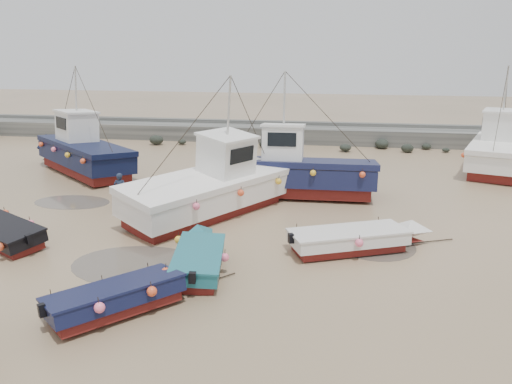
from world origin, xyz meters
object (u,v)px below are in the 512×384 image
(person, at_px, (122,207))
(dinghy_3, at_px, (358,237))
(cabin_boat_3, at_px, (499,148))
(dinghy_1, at_px, (128,292))
(cabin_boat_0, at_px, (79,150))
(dinghy_2, at_px, (199,254))
(cabin_boat_2, at_px, (290,171))
(dinghy_4, at_px, (0,229))
(cabin_boat_1, at_px, (216,185))

(person, bearing_deg, dinghy_3, 155.75)
(cabin_boat_3, distance_m, person, 22.54)
(dinghy_1, bearing_deg, cabin_boat_0, 166.37)
(cabin_boat_0, bearing_deg, dinghy_3, -81.69)
(dinghy_1, relative_size, dinghy_2, 0.88)
(dinghy_1, relative_size, cabin_boat_3, 0.51)
(dinghy_3, height_order, cabin_boat_2, cabin_boat_2)
(dinghy_4, bearing_deg, person, -3.18)
(cabin_boat_2, bearing_deg, cabin_boat_0, 75.96)
(dinghy_3, xyz_separation_m, cabin_boat_0, (-16.14, 9.58, 0.78))
(dinghy_3, relative_size, cabin_boat_1, 0.65)
(dinghy_1, height_order, cabin_boat_2, cabin_boat_2)
(cabin_boat_2, xyz_separation_m, cabin_boat_3, (12.17, 7.33, 0.02))
(dinghy_1, height_order, dinghy_3, same)
(dinghy_2, bearing_deg, dinghy_3, 15.81)
(dinghy_4, xyz_separation_m, person, (2.98, 4.76, -0.54))
(dinghy_1, distance_m, cabin_boat_2, 12.62)
(dinghy_2, distance_m, cabin_boat_2, 9.42)
(dinghy_4, distance_m, person, 5.64)
(dinghy_2, bearing_deg, dinghy_1, -123.41)
(dinghy_3, xyz_separation_m, cabin_boat_1, (-6.29, 3.53, 0.77))
(dinghy_1, xyz_separation_m, cabin_boat_1, (0.58, 8.98, 0.76))
(dinghy_2, xyz_separation_m, cabin_boat_3, (14.51, 16.42, 0.79))
(cabin_boat_2, relative_size, cabin_boat_3, 1.09)
(cabin_boat_1, distance_m, cabin_boat_3, 18.50)
(dinghy_4, distance_m, cabin_boat_0, 11.11)
(cabin_boat_2, bearing_deg, cabin_boat_3, -60.02)
(cabin_boat_0, bearing_deg, dinghy_2, -99.64)
(dinghy_1, relative_size, dinghy_4, 0.87)
(person, bearing_deg, dinghy_2, 125.62)
(dinghy_2, xyz_separation_m, cabin_boat_0, (-10.63, 12.07, 0.76))
(cabin_boat_3, bearing_deg, person, -131.19)
(dinghy_2, height_order, dinghy_4, same)
(dinghy_1, xyz_separation_m, person, (-4.05, 8.93, -0.54))
(cabin_boat_3, bearing_deg, dinghy_4, -125.28)
(dinghy_2, distance_m, dinghy_4, 8.49)
(cabin_boat_1, bearing_deg, cabin_boat_0, -177.16)
(dinghy_2, bearing_deg, cabin_boat_3, 39.96)
(cabin_boat_0, bearing_deg, cabin_boat_3, -41.19)
(cabin_boat_2, bearing_deg, dinghy_2, 164.47)
(cabin_boat_1, bearing_deg, person, -145.00)
(dinghy_2, bearing_deg, cabin_boat_1, 88.85)
(dinghy_4, bearing_deg, dinghy_2, -69.37)
(dinghy_2, bearing_deg, cabin_boat_0, 122.79)
(dinghy_3, bearing_deg, dinghy_2, -88.00)
(dinghy_2, relative_size, cabin_boat_3, 0.58)
(dinghy_3, xyz_separation_m, person, (-10.93, 3.48, -0.53))
(dinghy_3, height_order, cabin_boat_0, cabin_boat_0)
(dinghy_3, bearing_deg, cabin_boat_3, 124.73)
(dinghy_1, bearing_deg, cabin_boat_2, 117.60)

